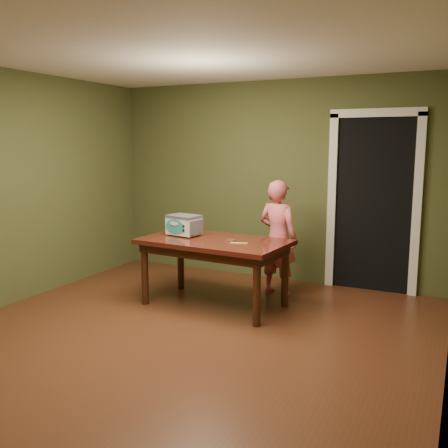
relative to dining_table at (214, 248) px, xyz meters
The scene contains 8 objects.
floor 1.29m from the dining_table, 81.87° to the right, with size 5.00×5.00×0.00m, color #4F2716.
room_shell 1.54m from the dining_table, 81.87° to the right, with size 4.52×5.02×2.61m.
doorway 2.26m from the dining_table, 49.01° to the left, with size 1.10×0.66×2.25m.
dining_table is the anchor object (origin of this frame).
toy_oven 0.49m from the dining_table, behind, with size 0.42×0.32×0.24m.
baking_pan 0.24m from the dining_table, ahead, with size 0.10×0.10×0.02m.
spatula 0.36m from the dining_table, 12.45° to the right, with size 0.18×0.03×0.01m, color #E2DE62.
child 0.86m from the dining_table, 55.33° to the left, with size 0.50×0.33×1.38m, color #D45763.
Camera 1 is at (2.29, -3.69, 1.79)m, focal length 40.00 mm.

